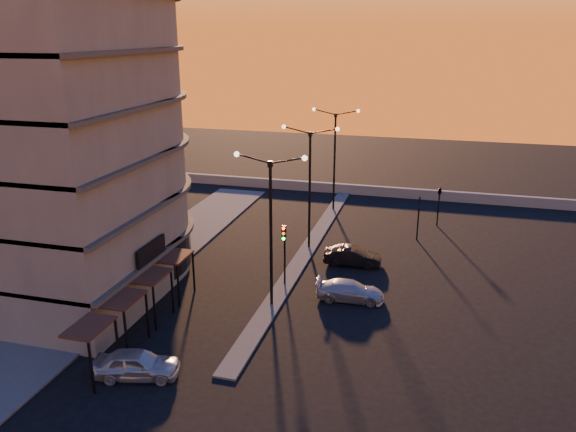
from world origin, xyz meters
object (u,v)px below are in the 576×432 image
at_px(car_wagon, 350,291).
at_px(car_hatchback, 137,364).
at_px(car_sedan, 353,256).
at_px(streetlamp_mid, 310,178).
at_px(traffic_light_main, 284,245).

bearing_deg(car_wagon, car_hatchback, 137.79).
xyz_separation_m(car_hatchback, car_sedan, (7.93, 16.42, -0.03)).
bearing_deg(car_wagon, car_sedan, 3.54).
bearing_deg(car_hatchback, car_sedan, -39.62).
relative_size(car_hatchback, car_sedan, 1.01).
relative_size(streetlamp_mid, car_wagon, 2.23).
bearing_deg(car_sedan, traffic_light_main, 137.35).
bearing_deg(car_sedan, car_hatchback, 150.48).
height_order(traffic_light_main, car_hatchback, traffic_light_main).
distance_m(car_sedan, car_wagon, 5.56).
relative_size(traffic_light_main, car_wagon, 1.00).
height_order(car_hatchback, car_wagon, car_hatchback).
bearing_deg(traffic_light_main, car_sedan, 51.08).
bearing_deg(car_sedan, streetlamp_mid, 53.53).
bearing_deg(traffic_light_main, car_wagon, -10.34).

